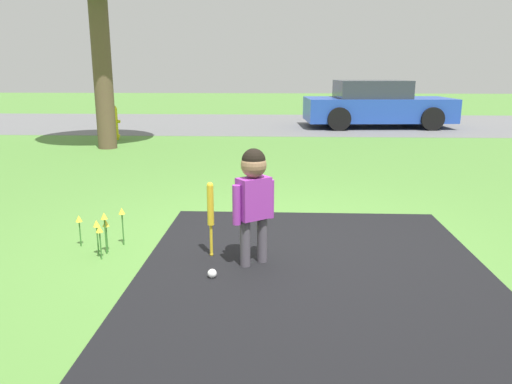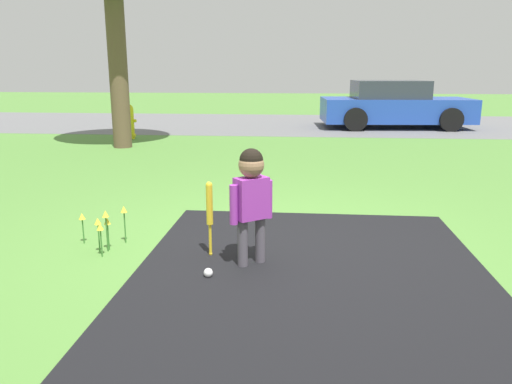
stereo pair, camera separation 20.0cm
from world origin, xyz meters
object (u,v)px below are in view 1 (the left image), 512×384
Objects in this scene: child at (254,190)px; baseball_bat at (211,209)px; fire_hydrant at (113,123)px; parked_car at (376,105)px; sports_ball at (212,273)px.

baseball_bat is at bearing 118.99° from child.
child is at bearing -64.05° from fire_hydrant.
child is at bearing -109.46° from parked_car.
child reaches higher than baseball_bat.
fire_hydrant reaches higher than sports_ball.
sports_ball is (0.07, -0.46, -0.39)m from baseball_bat.
parked_car is (3.27, 10.20, 0.18)m from baseball_bat.
baseball_bat is at bearing -65.98° from fire_hydrant.
sports_ball is 11.15m from parked_car.
parked_car is at bearing 24.48° from fire_hydrant.
parked_car reaches higher than sports_ball.
sports_ball is at bearing -66.85° from fire_hydrant.
fire_hydrant is at bearing 114.02° from baseball_bat.
sports_ball is at bearing -81.75° from baseball_bat.
baseball_bat is 7.93m from fire_hydrant.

